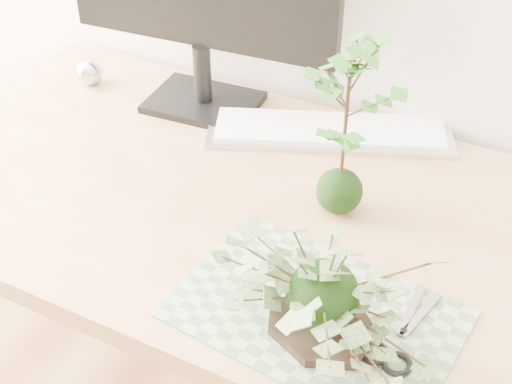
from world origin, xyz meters
TOP-DOWN VIEW (x-y plane):
  - desk at (0.08, 1.23)m, footprint 1.60×0.70m
  - cutting_mat at (0.15, 1.04)m, footprint 0.42×0.30m
  - stone_dish at (0.17, 1.01)m, footprint 0.23×0.23m
  - ivy_kokedama at (0.17, 1.01)m, footprint 0.35×0.35m
  - maple_kokedama at (0.09, 1.28)m, footprint 0.18×0.18m
  - keyboard at (-0.02, 1.48)m, footprint 0.49×0.32m
  - foil_ball at (-0.56, 1.43)m, footprint 0.06×0.06m
  - scissors at (0.27, 1.02)m, footprint 0.08×0.18m

SIDE VIEW (x-z plane):
  - desk at x=0.08m, z-range 0.28..1.02m
  - cutting_mat at x=0.15m, z-range 0.74..0.74m
  - scissors at x=0.27m, z-range 0.74..0.75m
  - keyboard at x=-0.02m, z-range 0.74..0.76m
  - stone_dish at x=0.17m, z-range 0.74..0.76m
  - foil_ball at x=-0.56m, z-range 0.74..0.80m
  - ivy_kokedama at x=0.17m, z-range 0.76..0.96m
  - maple_kokedama at x=0.09m, z-range 0.81..1.14m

